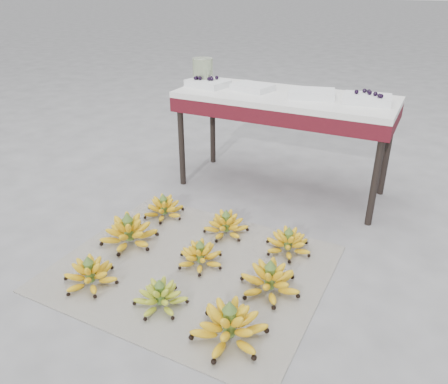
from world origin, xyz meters
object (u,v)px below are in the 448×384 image
at_px(vendor_table, 284,106).
at_px(tray_left, 253,87).
at_px(bunch_back_left, 164,208).
at_px(bunch_back_center, 226,225).
at_px(newspaper_mat, 192,268).
at_px(bunch_mid_left, 129,232).
at_px(bunch_front_left, 90,274).
at_px(tray_far_right, 367,99).
at_px(tray_right, 312,94).
at_px(bunch_front_center, 160,297).
at_px(bunch_front_right, 229,326).
at_px(glass_jar, 203,71).
at_px(bunch_mid_center, 200,256).
at_px(tray_far_left, 208,83).
at_px(bunch_mid_right, 270,280).
at_px(bunch_back_right, 288,243).

distance_m(vendor_table, tray_left, 0.24).
bearing_deg(vendor_table, tray_left, 178.96).
bearing_deg(bunch_back_left, bunch_back_center, 12.32).
bearing_deg(newspaper_mat, bunch_mid_left, 173.55).
relative_size(bunch_front_left, tray_far_right, 0.96).
distance_m(bunch_mid_left, bunch_back_center, 0.52).
bearing_deg(vendor_table, bunch_mid_left, -115.86).
relative_size(bunch_back_left, bunch_back_center, 0.91).
relative_size(newspaper_mat, tray_right, 4.10).
bearing_deg(newspaper_mat, bunch_front_center, -86.25).
xyz_separation_m(bunch_back_left, tray_left, (0.26, 0.67, 0.60)).
xyz_separation_m(bunch_front_left, bunch_front_right, (0.72, -0.02, 0.01)).
relative_size(bunch_front_center, glass_jar, 1.73).
distance_m(bunch_front_center, vendor_table, 1.44).
height_order(bunch_mid_center, tray_far_left, tray_far_left).
relative_size(bunch_mid_right, tray_far_right, 1.30).
xyz_separation_m(bunch_front_left, tray_left, (0.21, 1.36, 0.60)).
bearing_deg(bunch_back_right, bunch_back_center, -165.20).
bearing_deg(bunch_back_left, bunch_front_center, -43.48).
bearing_deg(glass_jar, tray_far_right, -0.27).
height_order(bunch_front_right, bunch_mid_right, bunch_front_right).
distance_m(bunch_mid_center, bunch_mid_right, 0.38).
relative_size(bunch_front_right, bunch_mid_center, 1.32).
bearing_deg(tray_far_right, bunch_back_right, -104.32).
bearing_deg(bunch_front_right, newspaper_mat, 118.53).
height_order(bunch_mid_center, tray_right, tray_right).
bearing_deg(bunch_mid_right, bunch_front_left, -132.65).
relative_size(bunch_front_center, tray_far_left, 1.00).
bearing_deg(bunch_front_left, bunch_front_right, 3.48).
xyz_separation_m(vendor_table, tray_far_right, (0.48, 0.02, 0.10)).
xyz_separation_m(bunch_front_left, bunch_mid_center, (0.38, 0.36, -0.00)).
relative_size(bunch_front_left, bunch_mid_left, 0.73).
relative_size(bunch_front_left, tray_left, 1.01).
distance_m(tray_left, glass_jar, 0.37).
height_order(bunch_mid_center, bunch_back_left, bunch_back_left).
distance_m(bunch_mid_right, tray_far_right, 1.23).
relative_size(bunch_back_left, glass_jar, 1.74).
height_order(newspaper_mat, bunch_mid_center, bunch_mid_center).
xyz_separation_m(bunch_mid_center, bunch_back_right, (0.35, 0.30, 0.00)).
bearing_deg(bunch_front_left, glass_jar, 101.73).
height_order(bunch_front_left, glass_jar, glass_jar).
bearing_deg(bunch_front_left, bunch_mid_right, 28.08).
height_order(bunch_back_left, tray_right, tray_right).
distance_m(bunch_back_left, bunch_back_right, 0.78).
bearing_deg(tray_right, tray_far_left, -178.12).
bearing_deg(tray_left, bunch_front_center, -83.07).
bearing_deg(tray_far_left, bunch_front_right, -58.97).
height_order(bunch_mid_center, bunch_back_center, bunch_back_center).
relative_size(bunch_front_center, bunch_front_right, 0.75).
distance_m(bunch_back_center, tray_far_left, 1.01).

